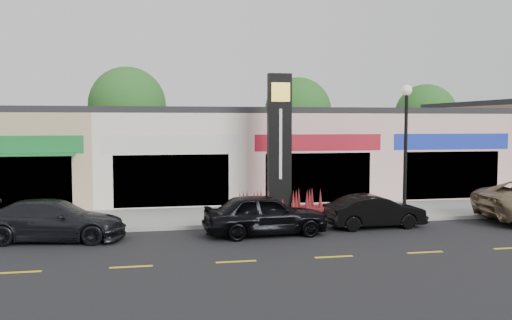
# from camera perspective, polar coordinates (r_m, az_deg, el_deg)

# --- Properties ---
(ground) EXTENTS (120.00, 120.00, 0.00)m
(ground) POSITION_cam_1_polar(r_m,az_deg,el_deg) (19.02, -3.50, -8.39)
(ground) COLOR black
(ground) RESTS_ON ground
(sidewalk) EXTENTS (52.00, 4.30, 0.15)m
(sidewalk) POSITION_cam_1_polar(r_m,az_deg,el_deg) (23.25, -4.89, -5.93)
(sidewalk) COLOR gray
(sidewalk) RESTS_ON ground
(curb) EXTENTS (52.00, 0.20, 0.15)m
(curb) POSITION_cam_1_polar(r_m,az_deg,el_deg) (21.05, -4.24, -6.98)
(curb) COLOR gray
(curb) RESTS_ON ground
(shop_beige) EXTENTS (7.00, 10.85, 4.80)m
(shop_beige) POSITION_cam_1_polar(r_m,az_deg,el_deg) (30.56, -22.43, 0.55)
(shop_beige) COLOR tan
(shop_beige) RESTS_ON ground
(shop_cream) EXTENTS (7.00, 10.01, 4.80)m
(shop_cream) POSITION_cam_1_polar(r_m,az_deg,el_deg) (29.96, -9.19, 0.74)
(shop_cream) COLOR silver
(shop_cream) RESTS_ON ground
(shop_pink_w) EXTENTS (7.00, 10.01, 4.80)m
(shop_pink_w) POSITION_cam_1_polar(r_m,az_deg,el_deg) (30.96, 3.87, 0.89)
(shop_pink_w) COLOR beige
(shop_pink_w) RESTS_ON ground
(shop_pink_e) EXTENTS (7.00, 10.01, 4.80)m
(shop_pink_e) POSITION_cam_1_polar(r_m,az_deg,el_deg) (33.44, 15.55, 0.98)
(shop_pink_e) COLOR beige
(shop_pink_e) RESTS_ON ground
(shop_tan) EXTENTS (7.00, 10.01, 5.30)m
(shop_tan) POSITION_cam_1_polar(r_m,az_deg,el_deg) (37.07, 25.30, 1.41)
(shop_tan) COLOR #966E57
(shop_tan) RESTS_ON ground
(tree_rear_west) EXTENTS (5.20, 5.20, 7.83)m
(tree_rear_west) POSITION_cam_1_polar(r_m,az_deg,el_deg) (37.98, -13.39, 5.63)
(tree_rear_west) COLOR #382619
(tree_rear_west) RESTS_ON ground
(tree_rear_mid) EXTENTS (4.80, 4.80, 7.29)m
(tree_rear_mid) POSITION_cam_1_polar(r_m,az_deg,el_deg) (39.33, 4.44, 5.17)
(tree_rear_mid) COLOR #382619
(tree_rear_mid) RESTS_ON ground
(tree_rear_east) EXTENTS (4.60, 4.60, 6.94)m
(tree_rear_east) POSITION_cam_1_polar(r_m,az_deg,el_deg) (43.05, 17.42, 4.56)
(tree_rear_east) COLOR #382619
(tree_rear_east) RESTS_ON ground
(lamp_east_near) EXTENTS (0.44, 0.44, 5.47)m
(lamp_east_near) POSITION_cam_1_polar(r_m,az_deg,el_deg) (23.36, 15.49, 2.38)
(lamp_east_near) COLOR black
(lamp_east_near) RESTS_ON sidewalk
(pylon_sign) EXTENTS (4.20, 1.30, 6.00)m
(pylon_sign) POSITION_cam_1_polar(r_m,az_deg,el_deg) (23.32, 2.47, -0.44)
(pylon_sign) COLOR maroon
(pylon_sign) RESTS_ON sidewalk
(car_dark_sedan) EXTENTS (2.69, 5.11, 1.41)m
(car_dark_sedan) POSITION_cam_1_polar(r_m,az_deg,el_deg) (20.01, -20.51, -5.96)
(car_dark_sedan) COLOR black
(car_dark_sedan) RESTS_ON ground
(car_black_sedan) EXTENTS (2.06, 4.56, 1.52)m
(car_black_sedan) POSITION_cam_1_polar(r_m,az_deg,el_deg) (19.65, 0.97, -5.73)
(car_black_sedan) COLOR black
(car_black_sedan) RESTS_ON ground
(car_black_conv) EXTENTS (1.53, 3.92, 1.27)m
(car_black_conv) POSITION_cam_1_polar(r_m,az_deg,el_deg) (21.54, 12.40, -5.29)
(car_black_conv) COLOR black
(car_black_conv) RESTS_ON ground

